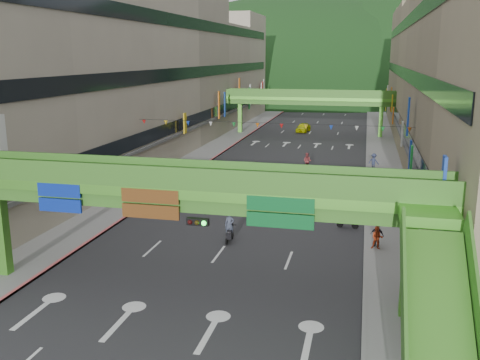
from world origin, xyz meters
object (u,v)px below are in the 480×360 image
(overpass_near, at_px, (200,204))
(scooter_rider_near, at_px, (230,228))
(car_yellow, at_px, (303,128))
(car_silver, at_px, (249,169))
(scooter_rider_mid, at_px, (307,162))
(pedestrian_red, at_px, (377,240))

(overpass_near, height_order, scooter_rider_near, overpass_near)
(overpass_near, distance_m, car_yellow, 63.24)
(overpass_near, relative_size, car_silver, 7.14)
(scooter_rider_near, bearing_deg, scooter_rider_mid, 83.33)
(scooter_rider_mid, distance_m, pedestrian_red, 23.81)
(scooter_rider_mid, relative_size, car_yellow, 0.49)
(scooter_rider_near, xyz_separation_m, car_silver, (-3.13, 20.56, -0.34))
(car_silver, relative_size, pedestrian_red, 2.60)
(car_yellow, xyz_separation_m, pedestrian_red, (10.96, -53.51, 0.01))
(scooter_rider_mid, height_order, car_silver, scooter_rider_mid)
(scooter_rider_near, distance_m, car_silver, 20.80)
(car_yellow, relative_size, pedestrian_red, 2.91)
(scooter_rider_near, height_order, pedestrian_red, scooter_rider_near)
(overpass_near, height_order, scooter_rider_mid, overpass_near)
(overpass_near, xyz_separation_m, scooter_rider_mid, (1.89, 32.31, -4.09))
(pedestrian_red, bearing_deg, overpass_near, -129.83)
(pedestrian_red, bearing_deg, car_yellow, 104.64)
(overpass_near, distance_m, car_silver, 30.23)
(scooter_rider_near, height_order, scooter_rider_mid, scooter_rider_mid)
(scooter_rider_mid, bearing_deg, scooter_rider_near, -96.67)
(scooter_rider_mid, bearing_deg, overpass_near, -93.35)
(pedestrian_red, bearing_deg, scooter_rider_near, -174.10)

